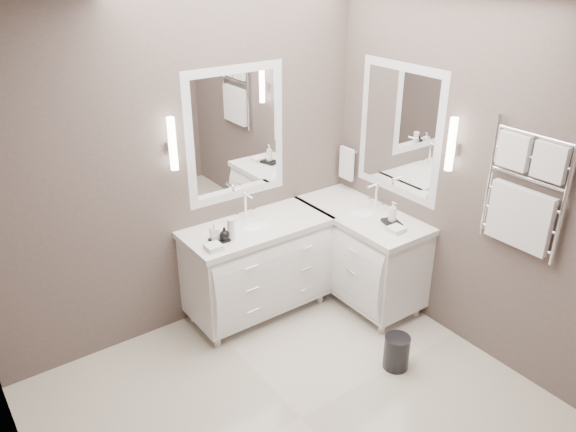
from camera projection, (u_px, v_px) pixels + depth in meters
floor at (301, 418)px, 3.83m from camera, size 3.20×3.00×0.01m
wall_back at (186, 169)px, 4.35m from camera, size 3.20×0.01×2.70m
wall_front at (540, 395)px, 2.15m from camera, size 3.20×0.01×2.70m
wall_left at (5, 347)px, 2.40m from camera, size 0.01×3.00×2.70m
wall_right at (478, 183)px, 4.10m from camera, size 0.01×3.00×2.70m
vanity_back at (257, 263)px, 4.76m from camera, size 1.24×0.59×0.97m
vanity_right at (360, 249)px, 4.98m from camera, size 0.59×1.24×0.97m
mirror_back at (236, 135)px, 4.49m from camera, size 0.90×0.02×1.10m
mirror_right at (399, 131)px, 4.59m from camera, size 0.02×0.90×1.10m
sconce_back at (173, 145)px, 4.12m from camera, size 0.06×0.06×0.40m
sconce_right at (451, 145)px, 4.11m from camera, size 0.06×0.06×0.40m
towel_bar_corner at (347, 163)px, 5.16m from camera, size 0.03×0.22×0.30m
towel_ladder at (524, 197)px, 3.76m from camera, size 0.06×0.58×0.90m
waste_bin at (396, 352)px, 4.24m from camera, size 0.20×0.20×0.27m
amenity_tray_back at (219, 240)px, 4.34m from camera, size 0.15×0.11×0.02m
amenity_tray_right at (392, 223)px, 4.61m from camera, size 0.16×0.19×0.02m
water_bottle at (231, 229)px, 4.33m from camera, size 0.08×0.08×0.18m
soap_bottle_a at (214, 231)px, 4.30m from camera, size 0.07×0.07×0.13m
soap_bottle_b at (224, 233)px, 4.30m from camera, size 0.09×0.09×0.10m
soap_bottle_c at (393, 212)px, 4.56m from camera, size 0.07×0.07×0.17m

